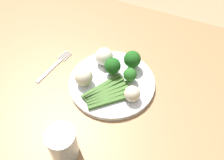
{
  "coord_description": "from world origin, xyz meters",
  "views": [
    {
      "loc": [
        0.24,
        -0.46,
        1.35
      ],
      "look_at": [
        0.04,
        -0.03,
        0.77
      ],
      "focal_mm": 38.25,
      "sensor_mm": 36.0,
      "label": 1
    }
  ],
  "objects_px": {
    "plate": "(112,83)",
    "cauliflower_outer_edge": "(104,57)",
    "fork": "(54,66)",
    "dining_table": "(105,92)",
    "cauliflower_left": "(132,94)",
    "broccoli_front": "(130,75)",
    "cauliflower_back": "(84,77)",
    "water_glass": "(63,144)",
    "broccoli_right": "(132,59)",
    "broccoli_front_left": "(113,65)",
    "asparagus_bundle": "(107,93)"
  },
  "relations": [
    {
      "from": "plate",
      "to": "cauliflower_outer_edge",
      "type": "xyz_separation_m",
      "value": [
        -0.06,
        0.06,
        0.04
      ]
    },
    {
      "from": "fork",
      "to": "plate",
      "type": "bearing_deg",
      "value": -79.77
    },
    {
      "from": "dining_table",
      "to": "cauliflower_outer_edge",
      "type": "distance_m",
      "value": 0.15
    },
    {
      "from": "cauliflower_left",
      "to": "fork",
      "type": "xyz_separation_m",
      "value": [
        -0.29,
        0.02,
        -0.04
      ]
    },
    {
      "from": "dining_table",
      "to": "broccoli_front",
      "type": "height_order",
      "value": "broccoli_front"
    },
    {
      "from": "dining_table",
      "to": "broccoli_front",
      "type": "bearing_deg",
      "value": -3.16
    },
    {
      "from": "dining_table",
      "to": "cauliflower_back",
      "type": "distance_m",
      "value": 0.17
    },
    {
      "from": "water_glass",
      "to": "cauliflower_back",
      "type": "bearing_deg",
      "value": 105.86
    },
    {
      "from": "cauliflower_back",
      "to": "cauliflower_outer_edge",
      "type": "relative_size",
      "value": 0.95
    },
    {
      "from": "dining_table",
      "to": "fork",
      "type": "relative_size",
      "value": 8.86
    },
    {
      "from": "broccoli_right",
      "to": "water_glass",
      "type": "xyz_separation_m",
      "value": [
        -0.05,
        -0.33,
        -0.01
      ]
    },
    {
      "from": "fork",
      "to": "broccoli_front_left",
      "type": "bearing_deg",
      "value": -70.7
    },
    {
      "from": "asparagus_bundle",
      "to": "water_glass",
      "type": "relative_size",
      "value": 1.66
    },
    {
      "from": "asparagus_bundle",
      "to": "broccoli_front",
      "type": "distance_m",
      "value": 0.09
    },
    {
      "from": "broccoli_right",
      "to": "fork",
      "type": "height_order",
      "value": "broccoli_right"
    },
    {
      "from": "broccoli_front_left",
      "to": "broccoli_right",
      "type": "bearing_deg",
      "value": 46.19
    },
    {
      "from": "cauliflower_back",
      "to": "fork",
      "type": "distance_m",
      "value": 0.14
    },
    {
      "from": "plate",
      "to": "asparagus_bundle",
      "type": "relative_size",
      "value": 1.74
    },
    {
      "from": "asparagus_bundle",
      "to": "fork",
      "type": "relative_size",
      "value": 0.94
    },
    {
      "from": "cauliflower_back",
      "to": "cauliflower_left",
      "type": "distance_m",
      "value": 0.16
    },
    {
      "from": "broccoli_front_left",
      "to": "cauliflower_back",
      "type": "bearing_deg",
      "value": -130.24
    },
    {
      "from": "cauliflower_outer_edge",
      "to": "cauliflower_left",
      "type": "bearing_deg",
      "value": -35.23
    },
    {
      "from": "broccoli_front_left",
      "to": "fork",
      "type": "bearing_deg",
      "value": -167.49
    },
    {
      "from": "plate",
      "to": "cauliflower_left",
      "type": "distance_m",
      "value": 0.09
    },
    {
      "from": "water_glass",
      "to": "cauliflower_left",
      "type": "bearing_deg",
      "value": 66.33
    },
    {
      "from": "plate",
      "to": "fork",
      "type": "bearing_deg",
      "value": -176.55
    },
    {
      "from": "broccoli_front",
      "to": "water_glass",
      "type": "xyz_separation_m",
      "value": [
        -0.06,
        -0.28,
        0.0
      ]
    },
    {
      "from": "dining_table",
      "to": "broccoli_right",
      "type": "relative_size",
      "value": 22.02
    },
    {
      "from": "plate",
      "to": "broccoli_right",
      "type": "bearing_deg",
      "value": 66.53
    },
    {
      "from": "cauliflower_outer_edge",
      "to": "fork",
      "type": "relative_size",
      "value": 0.35
    },
    {
      "from": "broccoli_front_left",
      "to": "fork",
      "type": "xyz_separation_m",
      "value": [
        -0.2,
        -0.04,
        -0.05
      ]
    },
    {
      "from": "cauliflower_outer_edge",
      "to": "cauliflower_back",
      "type": "bearing_deg",
      "value": -99.49
    },
    {
      "from": "broccoli_front",
      "to": "cauliflower_back",
      "type": "height_order",
      "value": "cauliflower_back"
    },
    {
      "from": "cauliflower_outer_edge",
      "to": "fork",
      "type": "height_order",
      "value": "cauliflower_outer_edge"
    },
    {
      "from": "cauliflower_outer_edge",
      "to": "cauliflower_left",
      "type": "xyz_separation_m",
      "value": [
        0.14,
        -0.1,
        -0.01
      ]
    },
    {
      "from": "water_glass",
      "to": "dining_table",
      "type": "bearing_deg",
      "value": 95.6
    },
    {
      "from": "cauliflower_back",
      "to": "water_glass",
      "type": "xyz_separation_m",
      "value": [
        0.06,
        -0.21,
        0.0
      ]
    },
    {
      "from": "cauliflower_outer_edge",
      "to": "cauliflower_left",
      "type": "relative_size",
      "value": 1.22
    },
    {
      "from": "cauliflower_back",
      "to": "water_glass",
      "type": "relative_size",
      "value": 0.59
    },
    {
      "from": "fork",
      "to": "water_glass",
      "type": "xyz_separation_m",
      "value": [
        0.2,
        -0.24,
        0.05
      ]
    },
    {
      "from": "dining_table",
      "to": "fork",
      "type": "xyz_separation_m",
      "value": [
        -0.17,
        -0.04,
        0.11
      ]
    },
    {
      "from": "dining_table",
      "to": "cauliflower_left",
      "type": "height_order",
      "value": "cauliflower_left"
    },
    {
      "from": "asparagus_bundle",
      "to": "cauliflower_outer_edge",
      "type": "bearing_deg",
      "value": 68.1
    },
    {
      "from": "broccoli_front",
      "to": "fork",
      "type": "distance_m",
      "value": 0.27
    },
    {
      "from": "cauliflower_back",
      "to": "plate",
      "type": "bearing_deg",
      "value": 30.03
    },
    {
      "from": "broccoli_front",
      "to": "water_glass",
      "type": "bearing_deg",
      "value": -102.98
    },
    {
      "from": "broccoli_front",
      "to": "cauliflower_outer_edge",
      "type": "xyz_separation_m",
      "value": [
        -0.11,
        0.04,
        -0.0
      ]
    },
    {
      "from": "asparagus_bundle",
      "to": "plate",
      "type": "bearing_deg",
      "value": 47.29
    },
    {
      "from": "cauliflower_outer_edge",
      "to": "broccoli_right",
      "type": "bearing_deg",
      "value": 11.22
    },
    {
      "from": "plate",
      "to": "asparagus_bundle",
      "type": "distance_m",
      "value": 0.06
    }
  ]
}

